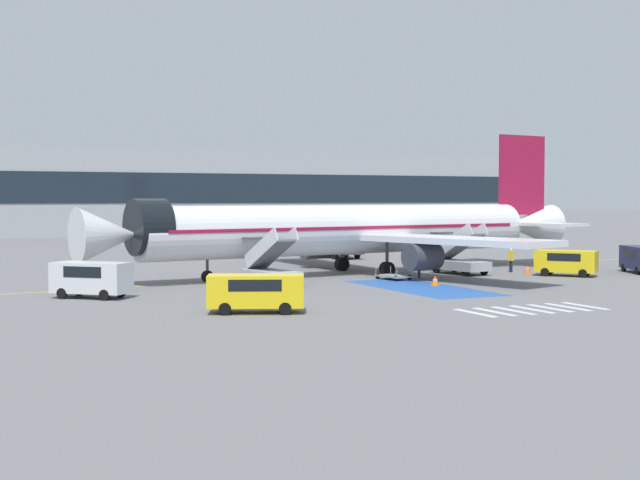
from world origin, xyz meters
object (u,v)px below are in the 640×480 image
object	(u,v)px
ground_crew_1	(511,259)
traffic_cone_2	(528,269)
fuel_tanker	(332,238)
airliner	(354,229)
traffic_cone_1	(435,280)
service_van_3	(566,261)
terminal_building	(195,193)
service_van_0	(256,290)
ground_crew_0	(419,265)
baggage_cart	(394,276)
boarding_stairs_aft	(460,261)
service_van_2	(91,277)
boarding_stairs_forward	(271,271)
traffic_cone_0	(215,282)

from	to	relation	value
ground_crew_1	traffic_cone_2	world-z (taller)	ground_crew_1
ground_crew_1	fuel_tanker	bearing A→B (deg)	3.58
airliner	traffic_cone_1	distance (m)	10.73
service_van_3	ground_crew_1	bearing A→B (deg)	69.19
traffic_cone_1	terminal_building	world-z (taller)	terminal_building
ground_crew_1	traffic_cone_1	world-z (taller)	ground_crew_1
service_van_0	fuel_tanker	bearing A→B (deg)	-8.36
ground_crew_0	traffic_cone_2	world-z (taller)	ground_crew_0
service_van_3	baggage_cart	world-z (taller)	service_van_3
traffic_cone_1	terminal_building	distance (m)	92.22
boarding_stairs_aft	service_van_2	xyz separation A→B (m)	(-28.93, -4.85, 0.27)
boarding_stairs_aft	baggage_cart	bearing A→B (deg)	-172.74
boarding_stairs_forward	boarding_stairs_aft	xyz separation A→B (m)	(16.67, 2.47, 0.00)
service_van_3	ground_crew_1	world-z (taller)	service_van_3
fuel_tanker	traffic_cone_2	distance (m)	24.45
airliner	service_van_3	bearing A→B (deg)	-129.07
fuel_tanker	traffic_cone_0	bearing A→B (deg)	-128.49
fuel_tanker	service_van_0	bearing A→B (deg)	-119.50
baggage_cart	service_van_3	bearing A→B (deg)	157.97
fuel_tanker	baggage_cart	size ratio (longest dim) A/B	3.58
service_van_0	baggage_cart	size ratio (longest dim) A/B	1.86
ground_crew_1	traffic_cone_1	distance (m)	13.11
traffic_cone_2	ground_crew_0	bearing A→B (deg)	-179.00
baggage_cart	traffic_cone_0	world-z (taller)	baggage_cart
service_van_3	ground_crew_1	xyz separation A→B (m)	(-1.59, 4.67, -0.09)
boarding_stairs_forward	service_van_2	size ratio (longest dim) A/B	1.17
service_van_0	service_van_3	world-z (taller)	service_van_0
boarding_stairs_aft	traffic_cone_1	size ratio (longest dim) A/B	8.06
service_van_2	boarding_stairs_forward	bearing A→B (deg)	-37.18
boarding_stairs_forward	terminal_building	xyz separation A→B (m)	(20.96, 86.99, 5.78)
service_van_3	ground_crew_0	distance (m)	11.40
terminal_building	ground_crew_0	bearing A→B (deg)	-95.90
service_van_0	traffic_cone_0	size ratio (longest dim) A/B	7.65
airliner	traffic_cone_1	world-z (taller)	airliner
boarding_stairs_forward	service_van_2	xyz separation A→B (m)	(-12.26, -2.38, 0.27)
traffic_cone_1	fuel_tanker	bearing A→B (deg)	78.00
terminal_building	service_van_2	bearing A→B (deg)	-110.39
boarding_stairs_forward	traffic_cone_0	distance (m)	3.80
fuel_tanker	service_van_2	xyz separation A→B (m)	(-28.62, -27.12, -0.59)
service_van_0	ground_crew_0	bearing A→B (deg)	-30.50
baggage_cart	service_van_2	bearing A→B (deg)	-2.32
boarding_stairs_forward	baggage_cart	world-z (taller)	boarding_stairs_forward
boarding_stairs_forward	traffic_cone_2	distance (m)	22.08
airliner	service_van_0	bearing A→B (deg)	132.61
service_van_0	service_van_2	world-z (taller)	service_van_2
fuel_tanker	terminal_building	world-z (taller)	terminal_building
traffic_cone_2	baggage_cart	bearing A→B (deg)	-177.71
fuel_tanker	ground_crew_0	bearing A→B (deg)	-99.04
boarding_stairs_aft	fuel_tanker	bearing A→B (deg)	82.37
airliner	fuel_tanker	size ratio (longest dim) A/B	4.32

